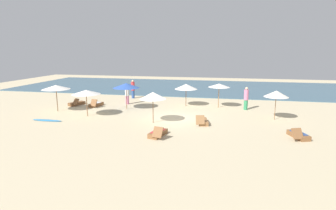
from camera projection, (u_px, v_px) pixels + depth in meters
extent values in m
plane|color=beige|center=(175.00, 118.00, 20.13)|extent=(60.00, 60.00, 0.00)
cube|color=#3D6075|center=(198.00, 87.00, 36.42)|extent=(48.00, 16.00, 0.06)
cylinder|color=olive|center=(219.00, 96.00, 23.68)|extent=(0.06, 0.06, 2.06)
cone|color=white|center=(219.00, 85.00, 23.50)|extent=(1.87, 1.87, 0.31)
cylinder|color=brown|center=(153.00, 108.00, 18.78)|extent=(0.05, 0.05, 2.11)
cone|color=silver|center=(153.00, 96.00, 18.60)|extent=(1.85, 1.85, 0.48)
cylinder|color=brown|center=(87.00, 103.00, 20.62)|extent=(0.06, 0.06, 1.98)
cone|color=white|center=(86.00, 92.00, 20.44)|extent=(2.13, 2.13, 0.33)
cylinder|color=brown|center=(186.00, 95.00, 24.34)|extent=(0.06, 0.06, 1.95)
cone|color=white|center=(186.00, 87.00, 24.18)|extent=(2.03, 2.03, 0.46)
cylinder|color=brown|center=(126.00, 97.00, 22.94)|extent=(0.06, 0.06, 2.20)
cone|color=#3359B2|center=(126.00, 86.00, 22.75)|extent=(2.25, 2.25, 0.41)
cylinder|color=brown|center=(275.00, 106.00, 19.60)|extent=(0.05, 0.05, 2.08)
cone|color=silver|center=(276.00, 94.00, 19.42)|extent=(1.74, 1.74, 0.45)
cylinder|color=brown|center=(57.00, 99.00, 22.26)|extent=(0.06, 0.06, 2.13)
cone|color=white|center=(56.00, 87.00, 22.07)|extent=(2.26, 2.26, 0.35)
cube|color=brown|center=(158.00, 133.00, 16.08)|extent=(0.93, 1.60, 0.28)
cube|color=brown|center=(158.00, 132.00, 15.33)|extent=(0.65, 0.53, 0.58)
cube|color=#BF3338|center=(158.00, 131.00, 16.04)|extent=(0.74, 1.14, 0.03)
cube|color=brown|center=(96.00, 105.00, 24.44)|extent=(0.87, 1.59, 0.28)
cube|color=brown|center=(94.00, 103.00, 23.69)|extent=(0.63, 0.47, 0.61)
cube|color=white|center=(96.00, 103.00, 24.41)|extent=(0.70, 1.13, 0.03)
cube|color=olive|center=(203.00, 122.00, 18.71)|extent=(0.87, 1.59, 0.28)
cube|color=olive|center=(200.00, 120.00, 18.02)|extent=(0.64, 0.52, 0.58)
cube|color=brown|center=(77.00, 104.00, 24.91)|extent=(1.17, 1.61, 0.28)
cube|color=brown|center=(76.00, 102.00, 24.18)|extent=(0.69, 0.62, 0.58)
cube|color=brown|center=(298.00, 135.00, 15.74)|extent=(1.07, 1.61, 0.28)
cube|color=brown|center=(297.00, 134.00, 15.09)|extent=(0.68, 0.60, 0.57)
cube|color=#2D4C8C|center=(299.00, 133.00, 15.71)|extent=(0.83, 1.16, 0.03)
cylinder|color=#2D4C8C|center=(133.00, 94.00, 28.33)|extent=(0.40, 0.40, 0.83)
cylinder|color=#BF3338|center=(133.00, 86.00, 28.16)|extent=(0.47, 0.47, 0.86)
sphere|color=beige|center=(133.00, 81.00, 28.05)|extent=(0.23, 0.23, 0.23)
cylinder|color=#D17299|center=(127.00, 100.00, 25.29)|extent=(0.33, 0.33, 0.79)
cylinder|color=white|center=(127.00, 91.00, 25.13)|extent=(0.39, 0.39, 0.82)
sphere|color=beige|center=(127.00, 86.00, 25.02)|extent=(0.22, 0.22, 0.22)
cylinder|color=#338C59|center=(246.00, 105.00, 22.94)|extent=(0.43, 0.43, 0.84)
cylinder|color=#D17299|center=(246.00, 95.00, 22.77)|extent=(0.50, 0.50, 0.88)
sphere|color=beige|center=(247.00, 88.00, 22.66)|extent=(0.24, 0.24, 0.24)
ellipsoid|color=#338CCC|center=(47.00, 120.00, 19.46)|extent=(2.31, 0.40, 0.07)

